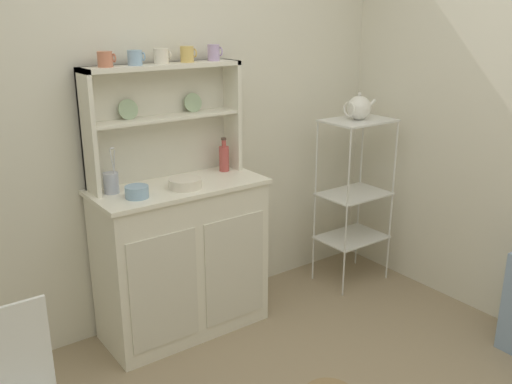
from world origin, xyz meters
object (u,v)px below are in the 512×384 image
cup_terracotta_0 (105,59)px  jam_bottle (224,158)px  bakers_rack (355,184)px  hutch_shelf_unit (162,113)px  bowl_mixing_large (137,192)px  utensil_jar (111,182)px  hutch_cabinet (182,257)px  porcelain_teapot (359,108)px

cup_terracotta_0 → jam_bottle: size_ratio=0.44×
bakers_rack → cup_terracotta_0: (-1.59, 0.24, 0.88)m
hutch_shelf_unit → jam_bottle: size_ratio=4.45×
bowl_mixing_large → utensil_jar: size_ratio=0.49×
bowl_mixing_large → utensil_jar: (-0.07, 0.15, 0.03)m
hutch_shelf_unit → cup_terracotta_0: 0.44m
hutch_cabinet → porcelain_teapot: 1.48m
jam_bottle → hutch_shelf_unit: bearing=168.0°
hutch_cabinet → bakers_rack: size_ratio=0.85×
utensil_jar → hutch_shelf_unit: bearing=13.4°
hutch_cabinet → porcelain_teapot: (1.27, -0.12, 0.76)m
hutch_cabinet → cup_terracotta_0: size_ratio=10.78×
hutch_cabinet → cup_terracotta_0: bearing=158.8°
utensil_jar → porcelain_teapot: porcelain_teapot is taller
cup_terracotta_0 → utensil_jar: size_ratio=0.36×
jam_bottle → cup_terracotta_0: bearing=176.9°
jam_bottle → hutch_cabinet: bearing=-166.4°
bowl_mixing_large → porcelain_teapot: size_ratio=0.49×
hutch_cabinet → jam_bottle: (0.36, 0.09, 0.52)m
bakers_rack → hutch_shelf_unit: bearing=167.5°
bowl_mixing_large → jam_bottle: size_ratio=0.60×
cup_terracotta_0 → bowl_mixing_large: (0.03, -0.20, -0.66)m
hutch_cabinet → bowl_mixing_large: bearing=-165.4°
porcelain_teapot → bowl_mixing_large: bearing=178.3°
jam_bottle → utensil_jar: bearing=-179.3°
cup_terracotta_0 → utensil_jar: cup_terracotta_0 is taller
hutch_cabinet → jam_bottle: size_ratio=4.79×
utensil_jar → porcelain_teapot: 1.66m
hutch_cabinet → hutch_shelf_unit: 0.84m
porcelain_teapot → hutch_shelf_unit: bearing=167.4°
hutch_cabinet → jam_bottle: jam_bottle is taller
utensil_jar → hutch_cabinet: bearing=-12.3°
hutch_cabinet → hutch_shelf_unit: hutch_shelf_unit is taller
cup_terracotta_0 → bowl_mixing_large: bearing=-80.1°
bowl_mixing_large → porcelain_teapot: 1.58m
hutch_shelf_unit → cup_terracotta_0: bearing=-172.8°
bowl_mixing_large → hutch_cabinet: bearing=14.6°
hutch_shelf_unit → bowl_mixing_large: 0.51m
hutch_cabinet → bowl_mixing_large: bowl_mixing_large is taller
cup_terracotta_0 → porcelain_teapot: cup_terracotta_0 is taller
bakers_rack → jam_bottle: bearing=167.2°
hutch_cabinet → hutch_shelf_unit: bearing=90.0°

